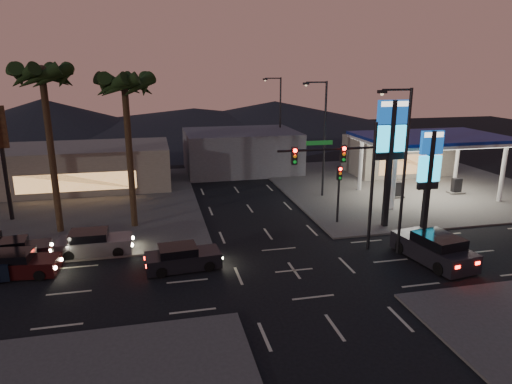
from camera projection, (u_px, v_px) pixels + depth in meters
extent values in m
plane|color=black|center=(294.00, 270.00, 25.80)|extent=(140.00, 140.00, 0.00)
cube|color=#47443F|center=(402.00, 185.00, 44.24)|extent=(24.00, 24.00, 0.12)
cube|color=#47443F|center=(49.00, 206.00, 37.41)|extent=(24.00, 24.00, 0.12)
cylinder|color=silver|center=(394.00, 180.00, 35.95)|extent=(0.36, 0.36, 5.00)
cylinder|color=silver|center=(503.00, 174.00, 38.08)|extent=(0.36, 0.36, 5.00)
cylinder|color=silver|center=(361.00, 165.00, 41.59)|extent=(0.36, 0.36, 5.00)
cylinder|color=silver|center=(457.00, 160.00, 43.73)|extent=(0.36, 0.36, 5.00)
cube|color=silver|center=(432.00, 138.00, 39.12)|extent=(12.00, 8.00, 0.50)
cube|color=white|center=(431.00, 142.00, 39.20)|extent=(11.60, 7.60, 0.06)
cube|color=navy|center=(432.00, 137.00, 39.08)|extent=(12.20, 8.20, 0.25)
cube|color=black|center=(396.00, 190.00, 39.65)|extent=(0.80, 0.50, 1.40)
cube|color=black|center=(456.00, 186.00, 40.93)|extent=(0.80, 0.50, 1.40)
cube|color=#726B5B|center=(396.00, 155.00, 48.86)|extent=(10.00, 6.00, 4.00)
cube|color=black|center=(389.00, 166.00, 31.59)|extent=(0.35, 0.35, 9.00)
cube|color=navy|center=(393.00, 112.00, 30.61)|extent=(2.20, 0.30, 1.60)
cube|color=white|center=(394.00, 104.00, 30.46)|extent=(1.98, 0.32, 0.35)
cube|color=#19C0F6|center=(391.00, 139.00, 31.09)|extent=(2.20, 0.30, 1.80)
cube|color=black|center=(390.00, 156.00, 31.41)|extent=(2.09, 0.28, 0.50)
cube|color=black|center=(428.00, 181.00, 31.45)|extent=(0.35, 0.35, 7.00)
cube|color=navy|center=(432.00, 143.00, 30.74)|extent=(1.60, 0.30, 1.60)
cube|color=white|center=(433.00, 134.00, 30.59)|extent=(1.44, 0.32, 0.35)
cube|color=#19C0F6|center=(429.00, 169.00, 31.21)|extent=(1.60, 0.30, 1.80)
cube|color=black|center=(428.00, 186.00, 31.53)|extent=(1.52, 0.28, 0.50)
cylinder|color=black|center=(372.00, 188.00, 27.79)|extent=(0.20, 0.20, 8.00)
cylinder|color=black|center=(327.00, 149.00, 26.49)|extent=(6.00, 0.14, 0.14)
cube|color=#0C3F14|center=(319.00, 143.00, 26.28)|extent=(1.60, 0.05, 0.25)
cube|color=black|center=(343.00, 154.00, 26.78)|extent=(0.32, 0.25, 1.00)
sphere|color=#FF0C07|center=(344.00, 149.00, 26.55)|extent=(0.22, 0.22, 0.22)
sphere|color=orange|center=(344.00, 154.00, 26.64)|extent=(0.20, 0.20, 0.20)
sphere|color=#0CB226|center=(344.00, 160.00, 26.73)|extent=(0.20, 0.20, 0.20)
cube|color=black|center=(294.00, 156.00, 26.14)|extent=(0.32, 0.25, 1.00)
sphere|color=#FF0C07|center=(295.00, 151.00, 25.91)|extent=(0.22, 0.22, 0.22)
sphere|color=orange|center=(295.00, 156.00, 26.00)|extent=(0.20, 0.20, 0.20)
sphere|color=#0CB226|center=(295.00, 162.00, 26.09)|extent=(0.20, 0.20, 0.20)
cylinder|color=black|center=(338.00, 197.00, 33.02)|extent=(0.16, 0.16, 4.00)
cube|color=black|center=(339.00, 173.00, 32.55)|extent=(0.32, 0.25, 1.00)
sphere|color=#FF0C07|center=(340.00, 169.00, 32.32)|extent=(0.22, 0.22, 0.22)
sphere|color=orange|center=(340.00, 174.00, 32.41)|extent=(0.20, 0.20, 0.20)
sphere|color=#0CB226|center=(340.00, 178.00, 32.49)|extent=(0.20, 0.20, 0.20)
cylinder|color=black|center=(404.00, 174.00, 26.91)|extent=(0.18, 0.18, 10.00)
cylinder|color=black|center=(397.00, 90.00, 25.42)|extent=(1.80, 0.12, 0.12)
cube|color=black|center=(382.00, 92.00, 25.25)|extent=(0.50, 0.25, 0.18)
sphere|color=#FFCC8C|center=(382.00, 94.00, 25.28)|extent=(0.20, 0.20, 0.20)
cylinder|color=black|center=(324.00, 141.00, 39.13)|extent=(0.18, 0.18, 10.00)
cylinder|color=black|center=(316.00, 82.00, 37.64)|extent=(1.80, 0.12, 0.12)
cube|color=black|center=(306.00, 84.00, 37.47)|extent=(0.50, 0.25, 0.18)
sphere|color=#FFCC8C|center=(306.00, 85.00, 37.50)|extent=(0.20, 0.20, 0.20)
cylinder|color=black|center=(280.00, 122.00, 52.29)|extent=(0.18, 0.18, 10.00)
cylinder|color=black|center=(273.00, 78.00, 50.80)|extent=(1.80, 0.12, 0.12)
cube|color=black|center=(265.00, 79.00, 50.64)|extent=(0.50, 0.25, 0.18)
sphere|color=#FFCC8C|center=(265.00, 80.00, 50.67)|extent=(0.20, 0.20, 0.20)
cylinder|color=black|center=(130.00, 157.00, 31.46)|extent=(0.44, 0.44, 10.20)
sphere|color=black|center=(124.00, 81.00, 30.10)|extent=(0.90, 0.90, 0.90)
cone|color=black|center=(145.00, 86.00, 30.46)|extent=(0.90, 2.74, 1.91)
cone|color=black|center=(139.00, 85.00, 31.24)|extent=(2.57, 2.57, 1.91)
cone|color=black|center=(125.00, 85.00, 31.40)|extent=(2.74, 0.90, 1.91)
cone|color=black|center=(111.00, 86.00, 30.85)|extent=(2.57, 2.57, 1.91)
cone|color=black|center=(104.00, 86.00, 29.90)|extent=(0.90, 2.74, 1.91)
cone|color=black|center=(109.00, 87.00, 29.12)|extent=(2.57, 2.57, 1.91)
cone|color=black|center=(123.00, 87.00, 28.96)|extent=(2.74, 0.90, 1.91)
cone|color=black|center=(138.00, 86.00, 29.51)|extent=(2.57, 2.57, 1.91)
cylinder|color=black|center=(52.00, 156.00, 30.31)|extent=(0.44, 0.44, 10.80)
sphere|color=black|center=(42.00, 72.00, 28.87)|extent=(0.90, 0.90, 0.90)
cone|color=black|center=(64.00, 77.00, 29.23)|extent=(0.90, 2.74, 1.91)
cone|color=black|center=(60.00, 77.00, 30.02)|extent=(2.57, 2.57, 1.91)
cone|color=black|center=(47.00, 77.00, 30.18)|extent=(2.74, 0.90, 1.91)
cone|color=black|center=(30.00, 77.00, 29.62)|extent=(2.57, 2.57, 1.91)
cone|color=black|center=(20.00, 77.00, 28.68)|extent=(0.90, 2.74, 1.91)
cone|color=black|center=(23.00, 77.00, 27.89)|extent=(2.57, 2.57, 1.91)
cone|color=black|center=(38.00, 78.00, 27.73)|extent=(2.74, 0.90, 1.91)
cone|color=black|center=(55.00, 77.00, 28.29)|extent=(2.57, 2.57, 1.91)
cylinder|color=black|center=(7.00, 182.00, 33.38)|extent=(0.30, 0.30, 6.00)
cube|color=#726B5B|center=(83.00, 167.00, 42.96)|extent=(16.00, 8.00, 4.00)
cube|color=#4C4C51|center=(241.00, 151.00, 50.09)|extent=(12.00, 9.00, 4.40)
cone|color=black|center=(44.00, 117.00, 76.07)|extent=(40.00, 40.00, 6.00)
cone|color=black|center=(275.00, 115.00, 84.75)|extent=(50.00, 50.00, 5.00)
cone|color=black|center=(194.00, 120.00, 81.68)|extent=(60.00, 60.00, 4.00)
cube|color=black|center=(183.00, 260.00, 25.92)|extent=(4.31, 2.10, 0.86)
cube|color=black|center=(178.00, 251.00, 25.69)|extent=(2.22, 1.78, 0.62)
cylinder|color=black|center=(204.00, 255.00, 27.11)|extent=(0.62, 0.28, 0.61)
cylinder|color=black|center=(209.00, 266.00, 25.63)|extent=(0.62, 0.28, 0.61)
cylinder|color=black|center=(158.00, 261.00, 26.34)|extent=(0.62, 0.28, 0.61)
cylinder|color=black|center=(161.00, 272.00, 24.85)|extent=(0.62, 0.28, 0.61)
sphere|color=#FFF2BF|center=(217.00, 251.00, 27.04)|extent=(0.21, 0.21, 0.21)
sphere|color=#FFF2BF|center=(221.00, 258.00, 25.99)|extent=(0.21, 0.21, 0.21)
cube|color=#FF140A|center=(145.00, 258.00, 25.80)|extent=(0.10, 0.24, 0.13)
cube|color=#FF140A|center=(146.00, 266.00, 24.75)|extent=(0.10, 0.24, 0.13)
cube|color=black|center=(19.00, 267.00, 25.08)|extent=(4.30, 2.15, 0.85)
cube|color=black|center=(12.00, 257.00, 24.90)|extent=(2.23, 1.80, 0.61)
cylinder|color=black|center=(49.00, 263.00, 26.06)|extent=(0.62, 0.29, 0.60)
cylinder|color=black|center=(40.00, 275.00, 24.52)|extent=(0.62, 0.29, 0.60)
cylinder|color=black|center=(0.00, 265.00, 25.75)|extent=(0.62, 0.29, 0.60)
sphere|color=#FFF2BF|center=(61.00, 259.00, 25.85)|extent=(0.21, 0.21, 0.21)
sphere|color=#FFF2BF|center=(55.00, 268.00, 24.76)|extent=(0.21, 0.21, 0.21)
cylinder|color=black|center=(1.00, 265.00, 25.66)|extent=(0.68, 0.28, 0.67)
sphere|color=#FFF2BF|center=(15.00, 260.00, 25.56)|extent=(0.23, 0.23, 0.23)
sphere|color=#FFF2BF|center=(10.00, 270.00, 24.40)|extent=(0.23, 0.23, 0.23)
cube|color=#5D5C5F|center=(95.00, 245.00, 27.99)|extent=(4.44, 1.89, 0.90)
cube|color=black|center=(89.00, 236.00, 27.77)|extent=(2.22, 1.73, 0.65)
cylinder|color=black|center=(120.00, 242.00, 29.14)|extent=(0.65, 0.25, 0.64)
cylinder|color=black|center=(118.00, 252.00, 27.53)|extent=(0.65, 0.25, 0.64)
cylinder|color=black|center=(74.00, 245.00, 28.56)|extent=(0.65, 0.25, 0.64)
cylinder|color=black|center=(69.00, 256.00, 26.95)|extent=(0.65, 0.25, 0.64)
sphere|color=#FFF2BF|center=(133.00, 238.00, 28.99)|extent=(0.22, 0.22, 0.22)
sphere|color=#FFF2BF|center=(132.00, 245.00, 27.86)|extent=(0.22, 0.22, 0.22)
cube|color=#FF140A|center=(58.00, 242.00, 28.06)|extent=(0.08, 0.25, 0.14)
cube|color=#FF140A|center=(54.00, 250.00, 26.92)|extent=(0.08, 0.25, 0.14)
cube|color=black|center=(15.00, 252.00, 27.08)|extent=(4.04, 1.99, 0.80)
cube|color=black|center=(9.00, 245.00, 26.86)|extent=(2.08, 1.68, 0.58)
cylinder|color=black|center=(40.00, 248.00, 28.19)|extent=(0.58, 0.26, 0.57)
cylinder|color=black|center=(37.00, 258.00, 26.81)|extent=(0.58, 0.26, 0.57)
sphere|color=#FFF2BF|center=(52.00, 244.00, 28.13)|extent=(0.20, 0.20, 0.20)
sphere|color=#FFF2BF|center=(50.00, 251.00, 27.16)|extent=(0.20, 0.20, 0.20)
cylinder|color=black|center=(15.00, 248.00, 28.17)|extent=(0.67, 0.27, 0.66)
cylinder|color=black|center=(6.00, 259.00, 26.50)|extent=(0.67, 0.27, 0.66)
sphere|color=#FFF2BF|center=(28.00, 244.00, 27.99)|extent=(0.23, 0.23, 0.23)
sphere|color=#FFF2BF|center=(22.00, 251.00, 26.81)|extent=(0.23, 0.23, 0.23)
cube|color=black|center=(433.00, 251.00, 26.91)|extent=(2.94, 5.44, 1.06)
cube|color=black|center=(438.00, 242.00, 26.40)|extent=(2.37, 2.86, 0.76)
cylinder|color=black|center=(401.00, 247.00, 28.10)|extent=(0.39, 0.79, 0.75)
cylinder|color=black|center=(426.00, 243.00, 28.81)|extent=(0.39, 0.79, 0.75)
cylinder|color=black|center=(439.00, 269.00, 25.15)|extent=(0.39, 0.79, 0.75)
cylinder|color=black|center=(467.00, 263.00, 25.86)|extent=(0.39, 0.79, 0.75)
cube|color=#FF140A|center=(457.00, 267.00, 24.29)|extent=(0.30, 0.14, 0.16)
cube|color=#FF140A|center=(477.00, 263.00, 24.79)|extent=(0.30, 0.14, 0.16)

